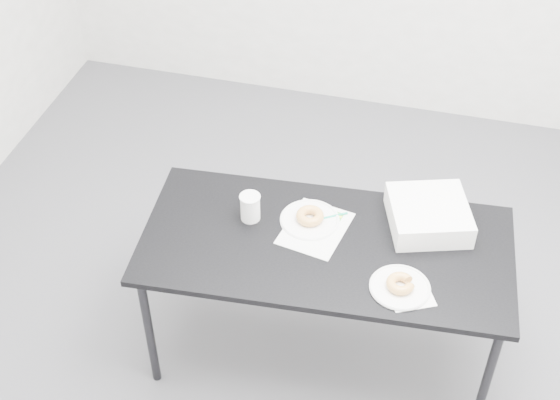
% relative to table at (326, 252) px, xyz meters
% --- Properties ---
extents(floor, '(4.00, 4.00, 0.00)m').
position_rel_table_xyz_m(floor, '(-0.20, 0.10, -0.66)').
color(floor, '#4E4E53').
rests_on(floor, ground).
extents(table, '(1.61, 0.84, 0.71)m').
position_rel_table_xyz_m(table, '(0.00, 0.00, 0.00)').
color(table, black).
rests_on(table, floor).
extents(scorecard, '(0.30, 0.36, 0.00)m').
position_rel_table_xyz_m(scorecard, '(-0.06, 0.07, 0.06)').
color(scorecard, white).
rests_on(scorecard, table).
extents(logo_patch, '(0.06, 0.06, 0.00)m').
position_rel_table_xyz_m(logo_patch, '(0.01, 0.17, 0.06)').
color(logo_patch, green).
rests_on(logo_patch, scorecard).
extents(pen, '(0.13, 0.09, 0.01)m').
position_rel_table_xyz_m(pen, '(-0.01, 0.16, 0.06)').
color(pen, '#0D9775').
rests_on(pen, scorecard).
extents(napkin, '(0.23, 0.23, 0.00)m').
position_rel_table_xyz_m(napkin, '(0.38, -0.19, 0.06)').
color(napkin, white).
rests_on(napkin, table).
extents(plate_near, '(0.24, 0.24, 0.01)m').
position_rel_table_xyz_m(plate_near, '(0.34, -0.17, 0.06)').
color(plate_near, white).
rests_on(plate_near, napkin).
extents(donut_near, '(0.14, 0.14, 0.04)m').
position_rel_table_xyz_m(donut_near, '(0.34, -0.17, 0.08)').
color(donut_near, gold).
rests_on(donut_near, plate_near).
extents(plate_far, '(0.26, 0.26, 0.01)m').
position_rel_table_xyz_m(plate_far, '(-0.10, 0.12, 0.06)').
color(plate_far, white).
rests_on(plate_far, table).
extents(donut_far, '(0.15, 0.15, 0.04)m').
position_rel_table_xyz_m(donut_far, '(-0.10, 0.12, 0.08)').
color(donut_far, gold).
rests_on(donut_far, plate_far).
extents(coffee_cup, '(0.08, 0.08, 0.13)m').
position_rel_table_xyz_m(coffee_cup, '(-0.35, 0.07, 0.12)').
color(coffee_cup, white).
rests_on(coffee_cup, table).
extents(cup_lid, '(0.09, 0.09, 0.01)m').
position_rel_table_xyz_m(cup_lid, '(0.26, 0.32, 0.06)').
color(cup_lid, white).
rests_on(cup_lid, table).
extents(bakery_box, '(0.41, 0.41, 0.11)m').
position_rel_table_xyz_m(bakery_box, '(0.40, 0.22, 0.11)').
color(bakery_box, white).
rests_on(bakery_box, table).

